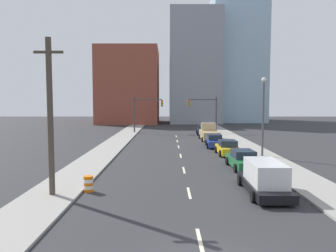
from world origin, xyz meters
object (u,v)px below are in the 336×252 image
(traffic_signal_right, at_px, (208,109))
(traffic_barrel, at_px, (89,184))
(street_lamp, at_px, (264,111))
(sedan_navy, at_px, (204,131))
(pickup_truck_tan, at_px, (209,133))
(sedan_yellow, at_px, (228,148))
(traffic_signal_left, at_px, (143,109))
(sedan_green, at_px, (243,160))
(box_truck_black, at_px, (265,178))
(sedan_blue, at_px, (215,141))
(utility_pole_left_near, at_px, (51,116))

(traffic_signal_right, distance_m, traffic_barrel, 37.27)
(street_lamp, height_order, sedan_navy, street_lamp)
(pickup_truck_tan, bearing_deg, sedan_yellow, -88.99)
(traffic_signal_left, height_order, sedan_green, traffic_signal_left)
(traffic_barrel, relative_size, sedan_green, 0.20)
(traffic_barrel, distance_m, sedan_yellow, 17.11)
(box_truck_black, distance_m, sedan_navy, 32.84)
(traffic_barrel, relative_size, sedan_navy, 0.21)
(traffic_signal_right, height_order, box_truck_black, traffic_signal_right)
(box_truck_black, distance_m, sedan_green, 7.18)
(pickup_truck_tan, height_order, sedan_navy, pickup_truck_tan)
(traffic_signal_right, distance_m, pickup_truck_tan, 10.22)
(sedan_yellow, bearing_deg, traffic_barrel, -129.66)
(box_truck_black, xyz_separation_m, sedan_blue, (-0.16, 19.18, -0.24))
(utility_pole_left_near, relative_size, box_truck_black, 1.55)
(traffic_barrel, height_order, pickup_truck_tan, pickup_truck_tan)
(street_lamp, bearing_deg, utility_pole_left_near, -140.48)
(sedan_blue, distance_m, pickup_truck_tan, 6.88)
(sedan_blue, distance_m, sedan_navy, 13.66)
(traffic_signal_left, height_order, street_lamp, street_lamp)
(traffic_signal_right, distance_m, sedan_yellow, 22.24)
(traffic_signal_left, height_order, sedan_yellow, traffic_signal_left)
(traffic_signal_right, bearing_deg, utility_pole_left_near, -109.84)
(sedan_green, height_order, sedan_navy, sedan_green)
(pickup_truck_tan, bearing_deg, traffic_signal_left, 134.58)
(box_truck_black, height_order, sedan_yellow, box_truck_black)
(traffic_signal_left, bearing_deg, pickup_truck_tan, -44.82)
(traffic_signal_left, xyz_separation_m, utility_pole_left_near, (-2.37, -36.32, 0.63))
(pickup_truck_tan, bearing_deg, sedan_green, -89.50)
(traffic_barrel, bearing_deg, traffic_signal_right, 72.28)
(sedan_yellow, bearing_deg, sedan_green, -90.80)
(traffic_barrel, relative_size, sedan_blue, 0.21)
(street_lamp, xyz_separation_m, sedan_green, (-3.02, -5.11, -3.76))
(sedan_green, bearing_deg, street_lamp, 57.45)
(utility_pole_left_near, relative_size, traffic_barrel, 9.32)
(utility_pole_left_near, xyz_separation_m, sedan_green, (12.52, 7.71, -3.88))
(box_truck_black, height_order, sedan_green, box_truck_black)
(traffic_signal_right, distance_m, box_truck_black, 35.91)
(sedan_blue, bearing_deg, sedan_navy, 92.30)
(sedan_blue, height_order, pickup_truck_tan, pickup_truck_tan)
(sedan_blue, bearing_deg, utility_pole_left_near, -118.21)
(pickup_truck_tan, bearing_deg, sedan_blue, -92.16)
(box_truck_black, xyz_separation_m, pickup_truck_tan, (0.03, 26.05, -0.00))
(sedan_blue, bearing_deg, sedan_green, -84.32)
(traffic_barrel, bearing_deg, pickup_truck_tan, 68.00)
(traffic_barrel, xyz_separation_m, sedan_yellow, (10.70, 13.35, 0.19))
(utility_pole_left_near, relative_size, sedan_blue, 1.96)
(traffic_barrel, distance_m, sedan_navy, 34.02)
(traffic_signal_left, bearing_deg, utility_pole_left_near, -93.73)
(traffic_signal_right, relative_size, traffic_barrel, 6.28)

